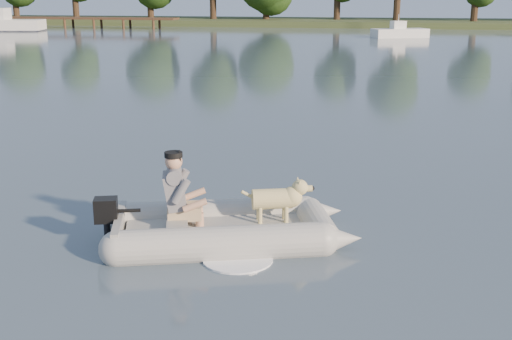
% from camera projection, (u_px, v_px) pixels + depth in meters
% --- Properties ---
extents(water, '(160.00, 160.00, 0.00)m').
position_uv_depth(water, '(239.00, 251.00, 8.95)').
color(water, slate).
rests_on(water, ground).
extents(shore_bank, '(160.00, 12.00, 0.70)m').
position_uv_depth(shore_bank, '(360.00, 23.00, 67.61)').
color(shore_bank, '#47512D').
rests_on(shore_bank, water).
extents(dock, '(18.00, 2.00, 1.04)m').
position_uv_depth(dock, '(88.00, 23.00, 62.58)').
color(dock, '#4C331E').
rests_on(dock, water).
extents(dinghy, '(5.84, 5.07, 1.42)m').
position_uv_depth(dinghy, '(227.00, 200.00, 9.20)').
color(dinghy, '#A6A6A1').
rests_on(dinghy, water).
extents(man, '(0.90, 0.83, 1.11)m').
position_uv_depth(man, '(176.00, 188.00, 9.12)').
color(man, slate).
rests_on(man, dinghy).
extents(dog, '(1.02, 0.61, 0.64)m').
position_uv_depth(dog, '(272.00, 202.00, 9.35)').
color(dog, '#CBBB75').
rests_on(dog, dinghy).
extents(outboard_motor, '(0.50, 0.41, 0.81)m').
position_uv_depth(outboard_motor, '(107.00, 224.00, 9.08)').
color(outboard_motor, black).
rests_on(outboard_motor, dinghy).
extents(cabin_cruiser, '(8.18, 4.15, 2.42)m').
position_uv_depth(cabin_cruiser, '(0.00, 20.00, 57.76)').
color(cabin_cruiser, white).
rests_on(cabin_cruiser, water).
extents(motorboat, '(4.76, 3.33, 1.88)m').
position_uv_depth(motorboat, '(400.00, 26.00, 49.81)').
color(motorboat, white).
rests_on(motorboat, water).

